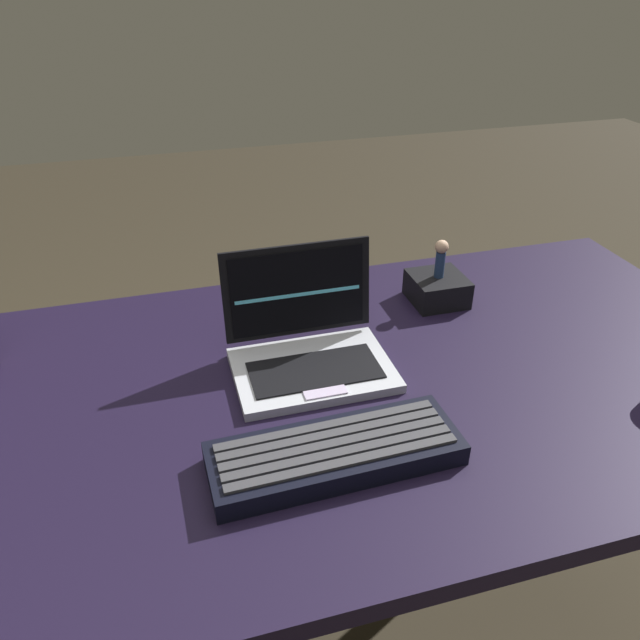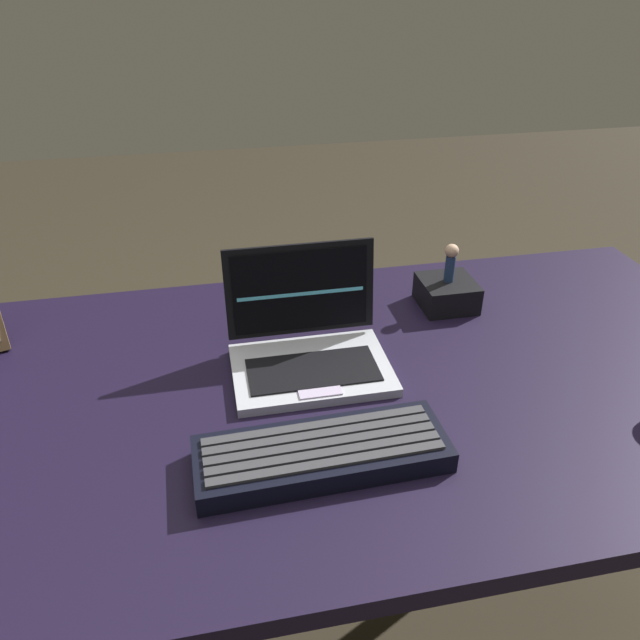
% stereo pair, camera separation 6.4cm
% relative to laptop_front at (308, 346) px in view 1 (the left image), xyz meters
% --- Properties ---
extents(desk, '(1.55, 0.76, 0.74)m').
position_rel_laptop_front_xyz_m(desk, '(-0.01, -0.06, -0.11)').
color(desk, black).
rests_on(desk, ground).
extents(laptop_front, '(0.25, 0.19, 0.18)m').
position_rel_laptop_front_xyz_m(laptop_front, '(0.00, 0.00, 0.00)').
color(laptop_front, '#B7BAC5').
rests_on(laptop_front, desk).
extents(external_keyboard, '(0.34, 0.13, 0.04)m').
position_rel_laptop_front_xyz_m(external_keyboard, '(-0.02, -0.23, -0.02)').
color(external_keyboard, black).
rests_on(external_keyboard, desk).
extents(figurine_stand, '(0.10, 0.10, 0.05)m').
position_rel_laptop_front_xyz_m(figurine_stand, '(0.29, 0.14, -0.01)').
color(figurine_stand, black).
rests_on(figurine_stand, desk).
extents(figurine, '(0.03, 0.03, 0.07)m').
position_rel_laptop_front_xyz_m(figurine, '(0.29, 0.14, 0.06)').
color(figurine, navy).
rests_on(figurine, figurine_stand).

